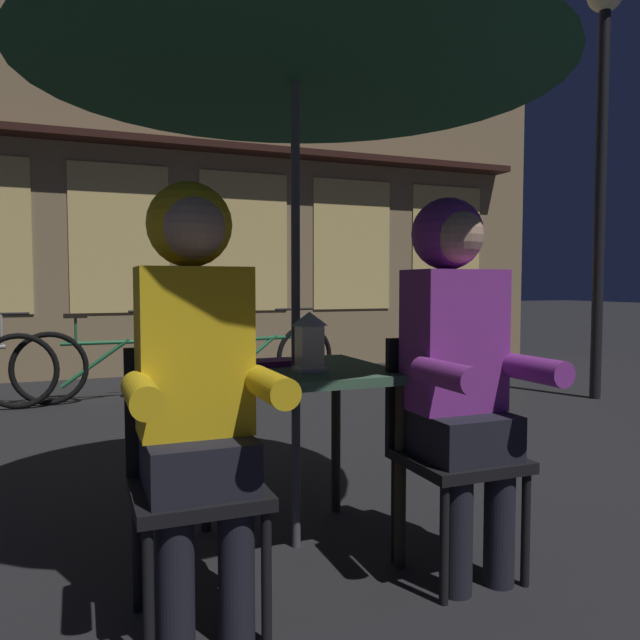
{
  "coord_description": "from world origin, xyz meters",
  "views": [
    {
      "loc": [
        -0.82,
        -2.31,
        1.08
      ],
      "look_at": [
        0.0,
        -0.26,
        0.95
      ],
      "focal_mm": 34.35,
      "sensor_mm": 36.0,
      "label": 1
    }
  ],
  "objects_px": {
    "lantern": "(309,340)",
    "bicycle_third": "(110,364)",
    "cafe_table": "(296,393)",
    "book": "(267,363)",
    "chair_left": "(193,467)",
    "bicycle_fourth": "(261,358)",
    "person_left_hooded": "(195,359)",
    "person_right_hooded": "(458,347)",
    "chair_right": "(448,439)",
    "patio_umbrella": "(295,33)",
    "street_lamp": "(603,106)"
  },
  "relations": [
    {
      "from": "chair_right",
      "to": "book",
      "type": "bearing_deg",
      "value": 140.61
    },
    {
      "from": "bicycle_third",
      "to": "person_right_hooded",
      "type": "bearing_deg",
      "value": -75.63
    },
    {
      "from": "person_right_hooded",
      "to": "bicycle_fourth",
      "type": "xyz_separation_m",
      "value": [
        0.38,
        3.89,
        -0.5
      ]
    },
    {
      "from": "chair_right",
      "to": "bicycle_fourth",
      "type": "distance_m",
      "value": 3.85
    },
    {
      "from": "lantern",
      "to": "person_right_hooded",
      "type": "distance_m",
      "value": 0.56
    },
    {
      "from": "cafe_table",
      "to": "chair_right",
      "type": "height_order",
      "value": "chair_right"
    },
    {
      "from": "chair_left",
      "to": "bicycle_fourth",
      "type": "relative_size",
      "value": 0.53
    },
    {
      "from": "bicycle_fourth",
      "to": "book",
      "type": "distance_m",
      "value": 3.52
    },
    {
      "from": "person_right_hooded",
      "to": "chair_right",
      "type": "bearing_deg",
      "value": 90.0
    },
    {
      "from": "chair_right",
      "to": "lantern",
      "type": "bearing_deg",
      "value": 150.78
    },
    {
      "from": "chair_left",
      "to": "street_lamp",
      "type": "height_order",
      "value": "street_lamp"
    },
    {
      "from": "chair_right",
      "to": "person_left_hooded",
      "type": "relative_size",
      "value": 0.62
    },
    {
      "from": "cafe_table",
      "to": "patio_umbrella",
      "type": "bearing_deg",
      "value": 0.0
    },
    {
      "from": "chair_right",
      "to": "person_right_hooded",
      "type": "relative_size",
      "value": 0.62
    },
    {
      "from": "street_lamp",
      "to": "chair_right",
      "type": "bearing_deg",
      "value": -143.36
    },
    {
      "from": "patio_umbrella",
      "to": "street_lamp",
      "type": "bearing_deg",
      "value": 28.75
    },
    {
      "from": "bicycle_third",
      "to": "book",
      "type": "height_order",
      "value": "bicycle_third"
    },
    {
      "from": "chair_left",
      "to": "person_left_hooded",
      "type": "distance_m",
      "value": 0.36
    },
    {
      "from": "patio_umbrella",
      "to": "person_left_hooded",
      "type": "bearing_deg",
      "value": -138.43
    },
    {
      "from": "cafe_table",
      "to": "lantern",
      "type": "bearing_deg",
      "value": -81.18
    },
    {
      "from": "cafe_table",
      "to": "chair_left",
      "type": "relative_size",
      "value": 0.85
    },
    {
      "from": "cafe_table",
      "to": "book",
      "type": "relative_size",
      "value": 3.7
    },
    {
      "from": "person_left_hooded",
      "to": "person_right_hooded",
      "type": "bearing_deg",
      "value": 0.0
    },
    {
      "from": "street_lamp",
      "to": "book",
      "type": "relative_size",
      "value": 19.4
    },
    {
      "from": "patio_umbrella",
      "to": "lantern",
      "type": "bearing_deg",
      "value": -81.18
    },
    {
      "from": "patio_umbrella",
      "to": "lantern",
      "type": "relative_size",
      "value": 10.0
    },
    {
      "from": "cafe_table",
      "to": "patio_umbrella",
      "type": "distance_m",
      "value": 1.42
    },
    {
      "from": "person_left_hooded",
      "to": "bicycle_third",
      "type": "height_order",
      "value": "person_left_hooded"
    },
    {
      "from": "chair_right",
      "to": "street_lamp",
      "type": "height_order",
      "value": "street_lamp"
    },
    {
      "from": "chair_right",
      "to": "book",
      "type": "height_order",
      "value": "chair_right"
    },
    {
      "from": "street_lamp",
      "to": "book",
      "type": "xyz_separation_m",
      "value": [
        -3.81,
        -1.94,
        -1.96
      ]
    },
    {
      "from": "patio_umbrella",
      "to": "street_lamp",
      "type": "xyz_separation_m",
      "value": [
        3.72,
        2.04,
        0.66
      ]
    },
    {
      "from": "person_left_hooded",
      "to": "book",
      "type": "xyz_separation_m",
      "value": [
        0.39,
        0.52,
        -0.09
      ]
    },
    {
      "from": "chair_left",
      "to": "bicycle_third",
      "type": "relative_size",
      "value": 0.52
    },
    {
      "from": "lantern",
      "to": "bicycle_third",
      "type": "xyz_separation_m",
      "value": [
        -0.56,
        3.69,
        -0.51
      ]
    },
    {
      "from": "cafe_table",
      "to": "book",
      "type": "height_order",
      "value": "book"
    },
    {
      "from": "bicycle_fourth",
      "to": "person_left_hooded",
      "type": "bearing_deg",
      "value": -108.97
    },
    {
      "from": "street_lamp",
      "to": "bicycle_fourth",
      "type": "relative_size",
      "value": 2.34
    },
    {
      "from": "chair_left",
      "to": "chair_right",
      "type": "bearing_deg",
      "value": 0.0
    },
    {
      "from": "patio_umbrella",
      "to": "chair_left",
      "type": "height_order",
      "value": "patio_umbrella"
    },
    {
      "from": "bicycle_fourth",
      "to": "patio_umbrella",
      "type": "bearing_deg",
      "value": -103.89
    },
    {
      "from": "chair_left",
      "to": "chair_right",
      "type": "distance_m",
      "value": 0.96
    },
    {
      "from": "lantern",
      "to": "chair_right",
      "type": "relative_size",
      "value": 0.27
    },
    {
      "from": "patio_umbrella",
      "to": "chair_left",
      "type": "bearing_deg",
      "value": -142.45
    },
    {
      "from": "chair_right",
      "to": "bicycle_fourth",
      "type": "height_order",
      "value": "chair_right"
    },
    {
      "from": "chair_left",
      "to": "bicycle_fourth",
      "type": "bearing_deg",
      "value": 70.77
    },
    {
      "from": "chair_right",
      "to": "street_lamp",
      "type": "bearing_deg",
      "value": 36.64
    },
    {
      "from": "book",
      "to": "chair_right",
      "type": "bearing_deg",
      "value": -45.24
    },
    {
      "from": "person_left_hooded",
      "to": "book",
      "type": "height_order",
      "value": "person_left_hooded"
    },
    {
      "from": "lantern",
      "to": "book",
      "type": "relative_size",
      "value": 1.16
    }
  ]
}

